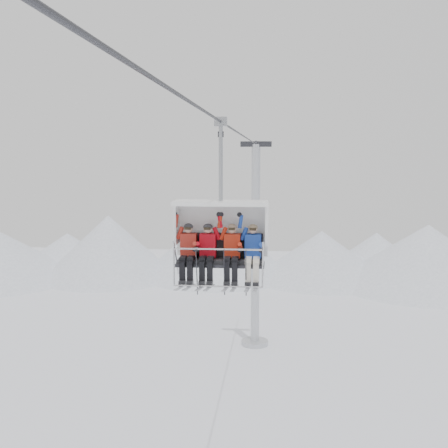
# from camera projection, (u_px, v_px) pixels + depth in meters

# --- Properties ---
(ridgeline) EXTENTS (72.00, 21.00, 7.00)m
(ridgeline) POSITION_uv_depth(u_px,v_px,m) (247.00, 252.00, 57.15)
(ridgeline) COLOR white
(ridgeline) RESTS_ON ground
(lift_tower_right) EXTENTS (2.00, 1.80, 13.48)m
(lift_tower_right) POSITION_uv_depth(u_px,v_px,m) (255.00, 260.00, 36.83)
(lift_tower_right) COLOR #BABCC2
(lift_tower_right) RESTS_ON ground
(haul_cable) EXTENTS (0.06, 50.00, 0.06)m
(haul_cable) POSITION_uv_depth(u_px,v_px,m) (224.00, 124.00, 14.20)
(haul_cable) COLOR #2B2C30
(haul_cable) RESTS_ON lift_tower_left
(chairlift_carrier) EXTENTS (2.28, 1.17, 3.98)m
(chairlift_carrier) POSITION_uv_depth(u_px,v_px,m) (221.00, 231.00, 13.80)
(chairlift_carrier) COLOR black
(chairlift_carrier) RESTS_ON haul_cable
(skier_far_left) EXTENTS (0.39, 1.69, 1.57)m
(skier_far_left) POSITION_uv_depth(u_px,v_px,m) (188.00, 251.00, 13.63)
(skier_far_left) COLOR #B32A1E
(skier_far_left) RESTS_ON chairlift_carrier
(skier_center_left) EXTENTS (0.39, 1.69, 1.57)m
(skier_center_left) POSITION_uv_depth(u_px,v_px,m) (207.00, 251.00, 13.58)
(skier_center_left) COLOR red
(skier_center_left) RESTS_ON chairlift_carrier
(skier_center_right) EXTENTS (0.39, 1.69, 1.57)m
(skier_center_right) POSITION_uv_depth(u_px,v_px,m) (232.00, 252.00, 13.53)
(skier_center_right) COLOR red
(skier_center_right) RESTS_ON chairlift_carrier
(skier_far_right) EXTENTS (0.39, 1.69, 1.57)m
(skier_far_right) POSITION_uv_depth(u_px,v_px,m) (253.00, 252.00, 13.48)
(skier_far_right) COLOR #1E43B0
(skier_far_right) RESTS_ON chairlift_carrier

